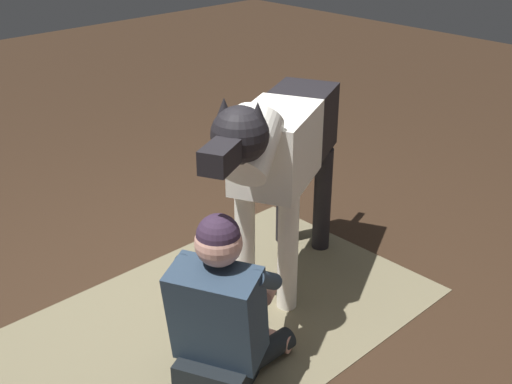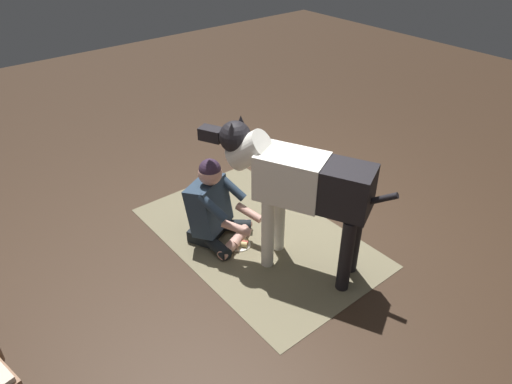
# 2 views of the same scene
# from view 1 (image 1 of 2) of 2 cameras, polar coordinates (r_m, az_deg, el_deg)

# --- Properties ---
(ground_plane) EXTENTS (13.90, 13.90, 0.00)m
(ground_plane) POSITION_cam_1_polar(r_m,az_deg,el_deg) (3.76, -3.89, -8.25)
(ground_plane) COLOR #332216
(area_rug) EXTENTS (2.28, 1.44, 0.01)m
(area_rug) POSITION_cam_1_polar(r_m,az_deg,el_deg) (3.50, -3.39, -11.10)
(area_rug) COLOR #71684D
(area_rug) RESTS_ON ground
(person_sitting_on_floor) EXTENTS (0.71, 0.63, 0.84)m
(person_sitting_on_floor) POSITION_cam_1_polar(r_m,az_deg,el_deg) (2.99, -3.02, -10.35)
(person_sitting_on_floor) COLOR black
(person_sitting_on_floor) RESTS_ON ground
(large_dog) EXTENTS (1.51, 0.82, 1.26)m
(large_dog) POSITION_cam_1_polar(r_m,az_deg,el_deg) (3.40, 2.13, 3.66)
(large_dog) COLOR white
(large_dog) RESTS_ON ground
(hot_dog_on_plate) EXTENTS (0.20, 0.20, 0.06)m
(hot_dog_on_plate) POSITION_cam_1_polar(r_m,az_deg,el_deg) (3.37, -1.13, -12.32)
(hot_dog_on_plate) COLOR silver
(hot_dog_on_plate) RESTS_ON ground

